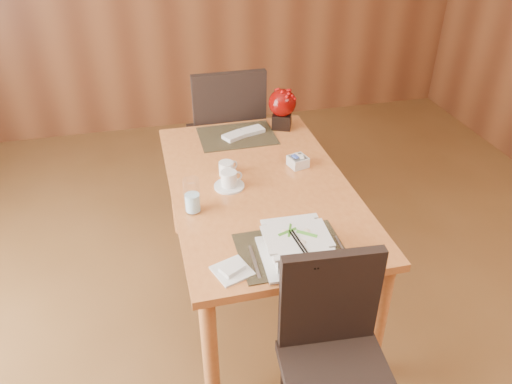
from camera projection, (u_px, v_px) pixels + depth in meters
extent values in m
plane|color=brown|center=(289.00, 373.00, 2.48)|extent=(6.00, 6.00, 0.00)
cube|color=#C77137|center=(259.00, 187.00, 2.57)|extent=(0.90, 1.50, 0.04)
cylinder|color=#C77137|center=(211.00, 357.00, 2.13)|extent=(0.07, 0.07, 0.71)
cylinder|color=#C77137|center=(175.00, 188.00, 3.25)|extent=(0.07, 0.07, 0.71)
cylinder|color=#C77137|center=(378.00, 323.00, 2.29)|extent=(0.07, 0.07, 0.71)
cylinder|color=#C77137|center=(290.00, 173.00, 3.41)|extent=(0.07, 0.07, 0.71)
cube|color=black|center=(291.00, 250.00, 2.11)|extent=(0.45, 0.33, 0.01)
cube|color=black|center=(237.00, 136.00, 3.00)|extent=(0.45, 0.33, 0.01)
cube|color=silver|center=(296.00, 256.00, 2.07)|extent=(0.30, 0.30, 0.01)
cube|color=silver|center=(296.00, 246.00, 2.04)|extent=(0.21, 0.21, 0.10)
cylinder|color=tan|center=(296.00, 245.00, 2.04)|extent=(0.19, 0.19, 0.08)
cylinder|color=silver|center=(229.00, 186.00, 2.53)|extent=(0.15, 0.15, 0.01)
cylinder|color=silver|center=(229.00, 179.00, 2.50)|extent=(0.10, 0.10, 0.08)
cylinder|color=black|center=(229.00, 173.00, 2.48)|extent=(0.07, 0.07, 0.01)
cylinder|color=white|center=(192.00, 196.00, 2.30)|extent=(0.10, 0.10, 0.18)
cube|color=silver|center=(298.00, 162.00, 2.69)|extent=(0.11, 0.11, 0.06)
cube|color=black|center=(282.00, 120.00, 3.08)|extent=(0.15, 0.15, 0.09)
sphere|color=#730604|center=(282.00, 103.00, 3.01)|extent=(0.17, 0.17, 0.17)
cube|color=silver|center=(232.00, 271.00, 2.00)|extent=(0.18, 0.18, 0.01)
cube|color=black|center=(338.00, 381.00, 1.96)|extent=(0.46, 0.46, 0.06)
cube|color=black|center=(330.00, 298.00, 1.97)|extent=(0.41, 0.08, 0.46)
cylinder|color=black|center=(284.00, 384.00, 2.20)|extent=(0.03, 0.03, 0.40)
cylinder|color=black|center=(360.00, 374.00, 2.25)|extent=(0.03, 0.03, 0.40)
cube|color=black|center=(225.00, 139.00, 3.54)|extent=(0.49, 0.49, 0.06)
cube|color=black|center=(230.00, 113.00, 3.19)|extent=(0.47, 0.05, 0.53)
cylinder|color=black|center=(247.00, 155.00, 3.88)|extent=(0.04, 0.04, 0.46)
cylinder|color=black|center=(259.00, 181.00, 3.56)|extent=(0.04, 0.04, 0.46)
cylinder|color=black|center=(195.00, 161.00, 3.80)|extent=(0.04, 0.04, 0.46)
cylinder|color=black|center=(203.00, 189.00, 3.48)|extent=(0.04, 0.04, 0.46)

